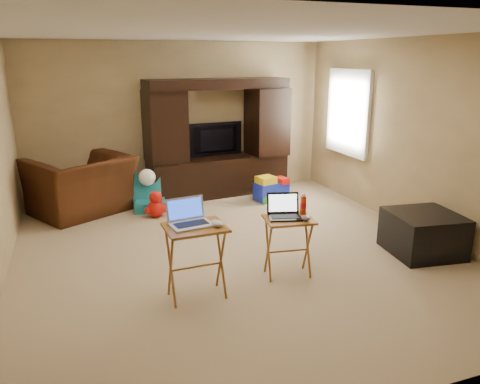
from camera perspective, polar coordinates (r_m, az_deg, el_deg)
name	(u,v)px	position (r m, az deg, el deg)	size (l,w,h in m)	color
floor	(234,252)	(5.65, -0.70, -7.29)	(5.50, 5.50, 0.00)	tan
ceiling	(234,32)	(5.19, -0.80, 18.95)	(5.50, 5.50, 0.00)	silver
wall_back	(179,120)	(7.89, -7.41, 8.75)	(5.00, 5.00, 0.00)	tan
wall_front	(387,231)	(2.91, 17.43, -4.57)	(5.00, 5.00, 0.00)	tan
wall_right	(415,137)	(6.53, 20.59, 6.34)	(5.50, 5.50, 0.00)	tan
window_pane	(349,112)	(7.73, 13.15, 9.43)	(1.20, 1.20, 0.00)	white
window_frame	(348,112)	(7.72, 13.02, 9.43)	(0.06, 1.14, 1.34)	white
entertainment_center	(218,138)	(7.77, -2.68, 6.58)	(2.34, 0.59, 1.92)	black
television	(217,140)	(7.84, -2.82, 6.36)	(0.97, 0.13, 0.56)	black
recliner	(81,185)	(7.27, -18.80, 0.76)	(1.31, 1.14, 0.85)	#45220E
child_rocker	(149,193)	(7.17, -11.02, -0.13)	(0.41, 0.47, 0.55)	#187688
plush_toy	(156,204)	(6.88, -10.20, -1.46)	(0.36, 0.30, 0.39)	red
push_toy	(271,188)	(7.59, 3.84, 0.52)	(0.55, 0.39, 0.41)	#192DC8
ottoman	(423,233)	(5.94, 21.44, -4.72)	(0.76, 0.76, 0.49)	black
tray_table_left	(196,262)	(4.52, -5.36, -8.51)	(0.56, 0.45, 0.73)	#A56828
tray_table_right	(288,247)	(4.98, 5.89, -6.70)	(0.49, 0.39, 0.64)	#9A5F25
laptop_left	(191,213)	(4.36, -6.00, -2.62)	(0.38, 0.31, 0.24)	#B4B5B9
laptop_right	(285,207)	(4.82, 5.51, -1.85)	(0.34, 0.28, 0.24)	black
mouse_left	(217,223)	(4.36, -2.83, -3.83)	(0.09, 0.15, 0.06)	silver
mouse_right	(306,218)	(4.81, 8.02, -3.17)	(0.08, 0.13, 0.05)	#3F3E43
water_bottle	(303,205)	(4.98, 7.70, -1.59)	(0.06, 0.06, 0.20)	red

